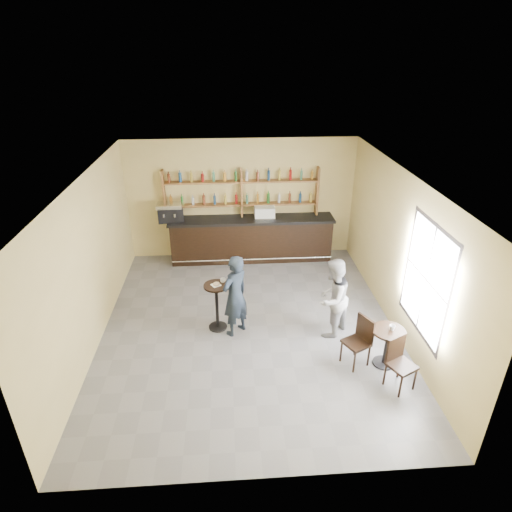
{
  "coord_description": "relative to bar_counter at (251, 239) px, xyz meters",
  "views": [
    {
      "loc": [
        -0.37,
        -7.34,
        5.36
      ],
      "look_at": [
        0.2,
        0.8,
        1.25
      ],
      "focal_mm": 30.0,
      "sensor_mm": 36.0,
      "label": 1
    }
  ],
  "objects": [
    {
      "name": "espresso_machine",
      "position": [
        -2.1,
        0.0,
        0.82
      ],
      "size": [
        0.7,
        0.51,
        0.46
      ],
      "primitive_type": null,
      "rotation": [
        0.0,
        0.0,
        0.16
      ],
      "color": "black",
      "rests_on": "bar_counter"
    },
    {
      "name": "cafe_table",
      "position": [
        2.19,
        -4.48,
        -0.21
      ],
      "size": [
        0.71,
        0.71,
        0.76
      ],
      "primitive_type": null,
      "rotation": [
        0.0,
        0.0,
        0.2
      ],
      "color": "black",
      "rests_on": "floor"
    },
    {
      "name": "bar_counter",
      "position": [
        0.0,
        0.0,
        0.0
      ],
      "size": [
        4.36,
        0.85,
        1.18
      ],
      "primitive_type": null,
      "color": "black",
      "rests_on": "floor"
    },
    {
      "name": "pastry_case",
      "position": [
        0.34,
        0.0,
        0.75
      ],
      "size": [
        0.59,
        0.5,
        0.32
      ],
      "primitive_type": null,
      "rotation": [
        0.0,
        0.0,
        0.13
      ],
      "color": "silver",
      "rests_on": "bar_counter"
    },
    {
      "name": "chair_west",
      "position": [
        1.64,
        -4.43,
        -0.11
      ],
      "size": [
        0.56,
        0.56,
        0.96
      ],
      "primitive_type": null,
      "rotation": [
        0.0,
        0.0,
        -1.1
      ],
      "color": "black",
      "rests_on": "floor"
    },
    {
      "name": "cup_pedestal",
      "position": [
        -0.76,
        -3.03,
        0.48
      ],
      "size": [
        0.14,
        0.14,
        0.09
      ],
      "primitive_type": "imported",
      "rotation": [
        0.0,
        0.0,
        -0.3
      ],
      "color": "white",
      "rests_on": "pedestal_table"
    },
    {
      "name": "chair_south",
      "position": [
        2.24,
        -5.08,
        -0.12
      ],
      "size": [
        0.55,
        0.55,
        0.95
      ],
      "primitive_type": null,
      "rotation": [
        0.0,
        0.0,
        0.47
      ],
      "color": "black",
      "rests_on": "floor"
    },
    {
      "name": "man_main",
      "position": [
        -0.52,
        -3.31,
        0.28
      ],
      "size": [
        0.75,
        0.74,
        1.74
      ],
      "primitive_type": "imported",
      "rotation": [
        0.0,
        0.0,
        3.9
      ],
      "color": "black",
      "rests_on": "floor"
    },
    {
      "name": "pedestal_table",
      "position": [
        -0.9,
        -3.13,
        -0.08
      ],
      "size": [
        0.53,
        0.53,
        1.03
      ],
      "primitive_type": null,
      "rotation": [
        0.0,
        0.0,
        -0.06
      ],
      "color": "black",
      "rests_on": "floor"
    },
    {
      "name": "wall_back",
      "position": [
        -0.24,
        0.35,
        1.01
      ],
      "size": [
        7.0,
        0.0,
        7.0
      ],
      "primitive_type": "plane",
      "rotation": [
        1.57,
        0.0,
        0.0
      ],
      "color": "tan",
      "rests_on": "floor"
    },
    {
      "name": "shelf_unit",
      "position": [
        -0.24,
        0.22,
        1.22
      ],
      "size": [
        4.0,
        0.26,
        1.4
      ],
      "primitive_type": null,
      "color": "brown",
      "rests_on": "wall_back"
    },
    {
      "name": "cup_cafe",
      "position": [
        2.24,
        -4.48,
        0.22
      ],
      "size": [
        0.12,
        0.12,
        0.1
      ],
      "primitive_type": "imported",
      "rotation": [
        0.0,
        0.0,
        0.16
      ],
      "color": "white",
      "rests_on": "cafe_table"
    },
    {
      "name": "donut",
      "position": [
        -0.89,
        -3.14,
        0.47
      ],
      "size": [
        0.16,
        0.16,
        0.05
      ],
      "primitive_type": "torus",
      "rotation": [
        0.0,
        0.0,
        -0.15
      ],
      "color": "#BF8B45",
      "rests_on": "napkin"
    },
    {
      "name": "floor",
      "position": [
        -0.24,
        -3.15,
        -0.59
      ],
      "size": [
        7.0,
        7.0,
        0.0
      ],
      "primitive_type": "plane",
      "color": "slate",
      "rests_on": "ground"
    },
    {
      "name": "napkin",
      "position": [
        -0.9,
        -3.13,
        0.44
      ],
      "size": [
        0.23,
        0.23,
        0.0
      ],
      "primitive_type": "cube",
      "rotation": [
        0.0,
        0.0,
        0.55
      ],
      "color": "white",
      "rests_on": "pedestal_table"
    },
    {
      "name": "window_frame",
      "position": [
        2.75,
        -4.35,
        1.11
      ],
      "size": [
        0.04,
        1.7,
        2.1
      ],
      "primitive_type": null,
      "color": "black",
      "rests_on": "wall_right"
    },
    {
      "name": "wall_right",
      "position": [
        2.76,
        -3.15,
        1.01
      ],
      "size": [
        0.0,
        7.0,
        7.0
      ],
      "primitive_type": "plane",
      "rotation": [
        1.57,
        0.0,
        -1.57
      ],
      "color": "tan",
      "rests_on": "floor"
    },
    {
      "name": "liquor_bottles",
      "position": [
        -0.24,
        0.22,
        1.39
      ],
      "size": [
        3.68,
        0.1,
        1.0
      ],
      "primitive_type": null,
      "color": "#8C5919",
      "rests_on": "shelf_unit"
    },
    {
      "name": "ceiling",
      "position": [
        -0.24,
        -3.15,
        2.61
      ],
      "size": [
        7.0,
        7.0,
        0.0
      ],
      "primitive_type": "plane",
      "rotation": [
        3.14,
        0.0,
        0.0
      ],
      "color": "white",
      "rests_on": "wall_back"
    },
    {
      "name": "wall_left",
      "position": [
        -3.24,
        -3.15,
        1.01
      ],
      "size": [
        0.0,
        7.0,
        7.0
      ],
      "primitive_type": "plane",
      "rotation": [
        1.57,
        0.0,
        1.57
      ],
      "color": "tan",
      "rests_on": "floor"
    },
    {
      "name": "patron_second",
      "position": [
        1.39,
        -3.47,
        0.24
      ],
      "size": [
        1.01,
        1.02,
        1.66
      ],
      "primitive_type": "imported",
      "rotation": [
        0.0,
        0.0,
        -2.31
      ],
      "color": "#949398",
      "rests_on": "floor"
    },
    {
      "name": "wall_front",
      "position": [
        -0.24,
        -6.65,
        1.01
      ],
      "size": [
        7.0,
        0.0,
        7.0
      ],
      "primitive_type": "plane",
      "rotation": [
        -1.57,
        0.0,
        0.0
      ],
      "color": "tan",
      "rests_on": "floor"
    },
    {
      "name": "window_pane",
      "position": [
        2.75,
        -4.35,
        1.11
      ],
      "size": [
        0.0,
        2.0,
        2.0
      ],
      "primitive_type": "plane",
      "rotation": [
        1.57,
        0.0,
        -1.57
      ],
      "color": "white",
      "rests_on": "wall_right"
    }
  ]
}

